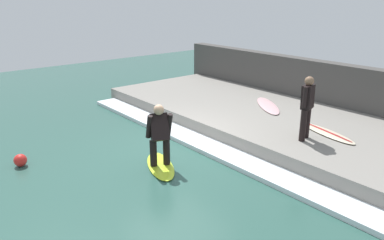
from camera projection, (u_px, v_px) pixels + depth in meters
name	position (u px, v px, depth m)	size (l,w,h in m)	color
ground_plane	(176.00, 149.00, 9.81)	(28.00, 28.00, 0.00)	#2D564C
concrete_ledge	(259.00, 117.00, 11.72)	(4.40, 11.06, 0.44)	gray
back_wall	(307.00, 85.00, 12.99)	(0.50, 11.62, 1.77)	#474442
wave_foam_crest	(196.00, 141.00, 10.21)	(0.75, 10.51, 0.12)	silver
surfboard_riding	(160.00, 166.00, 8.81)	(1.17, 1.70, 0.06)	#BFE02D
surfer_riding	(159.00, 132.00, 8.54)	(0.57, 0.61, 1.47)	black
surfer_waiting_near	(307.00, 105.00, 9.04)	(0.52, 0.33, 1.59)	black
surfboard_waiting_near	(328.00, 133.00, 9.65)	(0.86, 1.81, 0.07)	beige
surfboard_spare	(268.00, 105.00, 12.04)	(1.61, 1.91, 0.06)	beige
marker_buoy	(20.00, 160.00, 8.82)	(0.30, 0.30, 0.30)	red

